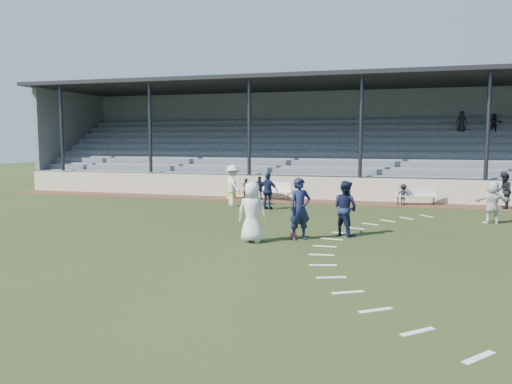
% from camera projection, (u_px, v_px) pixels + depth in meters
% --- Properties ---
extents(ground, '(90.00, 90.00, 0.00)m').
position_uv_depth(ground, '(234.00, 241.00, 15.68)').
color(ground, '#283616').
rests_on(ground, ground).
extents(cinder_track, '(34.00, 2.00, 0.02)m').
position_uv_depth(cinder_track, '(298.00, 201.00, 25.72)').
color(cinder_track, '#4F2E1F').
rests_on(cinder_track, ground).
extents(retaining_wall, '(34.00, 0.18, 1.20)m').
position_uv_depth(retaining_wall, '(302.00, 188.00, 26.66)').
color(retaining_wall, beige).
rests_on(retaining_wall, ground).
extents(bench_left, '(2.02, 1.11, 0.95)m').
position_uv_depth(bench_left, '(275.00, 189.00, 26.21)').
color(bench_left, silver).
rests_on(bench_left, cinder_track).
extents(bench_right, '(2.04, 0.87, 0.95)m').
position_uv_depth(bench_right, '(416.00, 193.00, 24.25)').
color(bench_right, silver).
rests_on(bench_right, cinder_track).
extents(trash_bin, '(0.54, 0.54, 0.87)m').
position_uv_depth(trash_bin, '(231.00, 190.00, 26.83)').
color(trash_bin, yellow).
rests_on(trash_bin, cinder_track).
extents(football, '(0.22, 0.22, 0.22)m').
position_uv_depth(football, '(293.00, 236.00, 16.00)').
color(football, '#E0470D').
rests_on(football, ground).
extents(player_white_lead, '(0.93, 0.61, 1.89)m').
position_uv_depth(player_white_lead, '(252.00, 212.00, 15.43)').
color(player_white_lead, white).
rests_on(player_white_lead, ground).
extents(player_navy_lead, '(0.86, 0.81, 1.98)m').
position_uv_depth(player_navy_lead, '(300.00, 209.00, 15.82)').
color(player_navy_lead, '#151A39').
rests_on(player_navy_lead, ground).
extents(player_navy_mid, '(1.13, 1.07, 1.83)m').
position_uv_depth(player_navy_mid, '(345.00, 208.00, 16.52)').
color(player_navy_mid, '#151A39').
rests_on(player_navy_mid, ground).
extents(player_white_wing, '(1.41, 1.44, 1.98)m').
position_uv_depth(player_white_wing, '(233.00, 185.00, 23.86)').
color(player_white_wing, white).
rests_on(player_white_wing, ground).
extents(player_navy_wing, '(1.04, 0.60, 1.67)m').
position_uv_depth(player_navy_wing, '(268.00, 191.00, 22.71)').
color(player_navy_wing, '#151A39').
rests_on(player_navy_wing, ground).
extents(player_white_back, '(1.58, 0.82, 1.62)m').
position_uv_depth(player_white_back, '(492.00, 202.00, 18.92)').
color(player_white_back, white).
rests_on(player_white_back, ground).
extents(official, '(0.70, 0.85, 1.64)m').
position_uv_depth(official, '(504.00, 191.00, 22.83)').
color(official, black).
rests_on(official, cinder_track).
extents(sub_left_near, '(0.46, 0.35, 1.12)m').
position_uv_depth(sub_left_near, '(246.00, 189.00, 26.36)').
color(sub_left_near, black).
rests_on(sub_left_near, cinder_track).
extents(sub_left_far, '(0.75, 0.37, 1.25)m').
position_uv_depth(sub_left_far, '(260.00, 188.00, 26.12)').
color(sub_left_far, black).
rests_on(sub_left_far, cinder_track).
extents(sub_right, '(0.71, 0.48, 1.02)m').
position_uv_depth(sub_right, '(403.00, 194.00, 24.13)').
color(sub_right, black).
rests_on(sub_right, cinder_track).
extents(grandstand, '(34.60, 9.00, 6.61)m').
position_uv_depth(grandstand, '(317.00, 155.00, 31.00)').
color(grandstand, slate).
rests_on(grandstand, ground).
extents(penalty_arc, '(3.89, 14.63, 0.01)m').
position_uv_depth(penalty_arc, '(368.00, 249.00, 14.55)').
color(penalty_arc, white).
rests_on(penalty_arc, ground).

